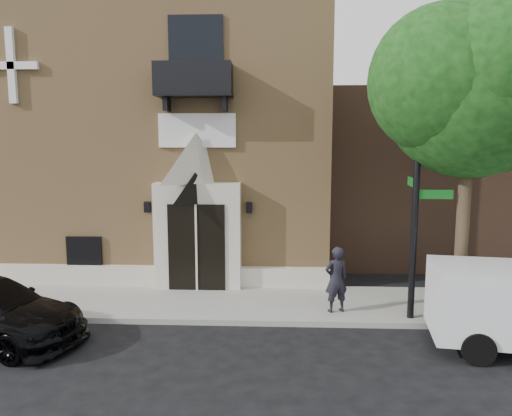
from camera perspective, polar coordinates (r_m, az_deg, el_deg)
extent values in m
plane|color=black|center=(12.93, -4.02, -13.29)|extent=(120.00, 120.00, 0.00)
cube|color=gray|center=(14.24, 0.76, -10.88)|extent=(42.00, 3.00, 0.15)
cube|color=tan|center=(20.43, -10.02, 7.45)|extent=(12.00, 10.00, 9.00)
cube|color=black|center=(20.90, -10.36, 20.30)|extent=(12.20, 10.20, 0.30)
cube|color=beige|center=(16.05, -13.63, -7.49)|extent=(12.00, 0.30, 0.60)
cube|color=beige|center=(15.19, -6.66, -3.16)|extent=(2.60, 0.55, 3.20)
pyramid|color=beige|center=(14.90, -6.81, 5.73)|extent=(2.60, 0.55, 1.50)
cube|color=black|center=(14.97, -6.82, -4.51)|extent=(1.70, 0.06, 2.60)
cube|color=beige|center=(14.93, -6.84, -4.54)|extent=(0.06, 0.04, 2.60)
cube|color=white|center=(15.08, -6.74, 8.80)|extent=(2.30, 0.10, 1.00)
cube|color=black|center=(14.74, -7.06, 12.70)|extent=(2.20, 0.90, 0.10)
cube|color=black|center=(14.36, -7.39, 14.62)|extent=(2.20, 0.06, 0.90)
cube|color=black|center=(14.99, -11.18, 14.26)|extent=(0.06, 0.90, 0.90)
cube|color=black|center=(14.65, -2.90, 14.55)|extent=(0.06, 0.90, 0.90)
cube|color=black|center=(15.29, -6.87, 17.07)|extent=(1.60, 0.08, 2.20)
cube|color=white|center=(16.96, -26.17, 14.40)|extent=(0.22, 0.14, 2.20)
cube|color=white|center=(16.96, -26.17, 14.40)|extent=(1.60, 0.14, 0.22)
cube|color=black|center=(16.46, -19.02, -4.81)|extent=(1.10, 0.10, 1.00)
cube|color=#F5571A|center=(16.49, -18.99, -4.79)|extent=(0.85, 0.06, 0.75)
cube|color=black|center=(15.49, -12.30, 0.12)|extent=(0.18, 0.18, 0.32)
cube|color=black|center=(15.00, -0.78, 0.04)|extent=(0.18, 0.18, 0.32)
cylinder|color=#38281C|center=(13.45, 22.47, -3.06)|extent=(0.32, 0.32, 4.20)
sphere|color=#0E340E|center=(13.26, 23.34, 12.26)|extent=(4.20, 4.20, 4.20)
sphere|color=#0E340E|center=(13.81, 25.98, 10.66)|extent=(3.36, 3.36, 3.36)
sphere|color=#0E340E|center=(12.86, 20.71, 13.44)|extent=(3.57, 3.57, 3.57)
sphere|color=#0E340E|center=(12.72, 25.45, 14.15)|extent=(3.15, 3.15, 3.15)
cylinder|color=black|center=(11.73, 24.05, -14.48)|extent=(0.73, 0.32, 0.70)
cylinder|color=black|center=(13.33, 22.26, -11.62)|extent=(0.73, 0.32, 0.70)
cylinder|color=black|center=(12.90, 17.78, 1.07)|extent=(0.16, 0.16, 6.13)
cube|color=#10651A|center=(13.00, 19.77, 1.48)|extent=(0.87, 0.07, 0.22)
cube|color=#10651A|center=(13.31, 17.41, 2.84)|extent=(0.07, 0.87, 0.22)
cylinder|color=#9C0220|center=(14.18, 23.50, -11.20)|extent=(0.34, 0.34, 0.08)
cylinder|color=#9C0220|center=(14.08, 23.57, -10.05)|extent=(0.25, 0.25, 0.52)
sphere|color=#9C0220|center=(14.00, 23.64, -8.92)|extent=(0.25, 0.25, 0.25)
cylinder|color=#9C0220|center=(14.07, 23.58, -9.88)|extent=(0.43, 0.11, 0.11)
imported|color=#4D5F2B|center=(15.48, -7.27, -7.66)|extent=(0.81, 0.76, 0.73)
imported|color=black|center=(13.33, 9.15, -8.05)|extent=(0.74, 0.61, 1.75)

